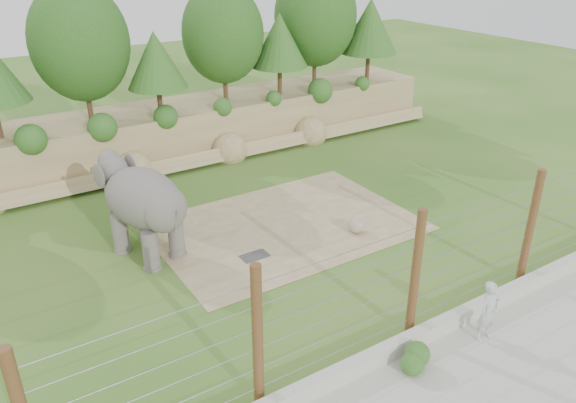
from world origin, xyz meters
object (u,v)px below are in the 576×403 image
barrier_fence (415,274)px  zookeeper (489,312)px  elephant (145,211)px  stone_ball (356,225)px

barrier_fence → zookeeper: 2.36m
elephant → stone_ball: 7.87m
elephant → zookeeper: elephant is taller
stone_ball → barrier_fence: barrier_fence is taller
zookeeper → stone_ball: bearing=84.6°
stone_ball → barrier_fence: bearing=-114.1°
elephant → barrier_fence: (4.74, -8.36, 0.30)m
elephant → stone_ball: bearing=-37.4°
stone_ball → zookeeper: (-0.86, -6.91, 0.61)m
stone_ball → elephant: bearing=158.8°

